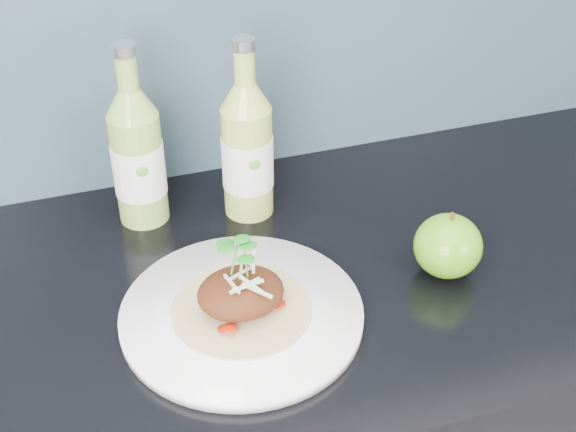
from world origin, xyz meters
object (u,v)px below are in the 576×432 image
Objects in this scene: green_apple at (448,246)px; cider_bottle_left at (138,156)px; cider_bottle_right at (247,150)px; dinner_plate at (242,315)px.

green_apple is 0.44m from cider_bottle_left.
cider_bottle_left and cider_bottle_right have the same top height.
green_apple is 0.31m from cider_bottle_right.
cider_bottle_left is at bearing 145.30° from green_apple.
dinner_plate is 0.26m from cider_bottle_right.
green_apple is at bearing -23.05° from cider_bottle_right.
cider_bottle_right is (0.07, 0.23, 0.09)m from dinner_plate.
cider_bottle_right reaches higher than dinner_plate.
green_apple reaches higher than dinner_plate.
dinner_plate is 1.13× the size of cider_bottle_right.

